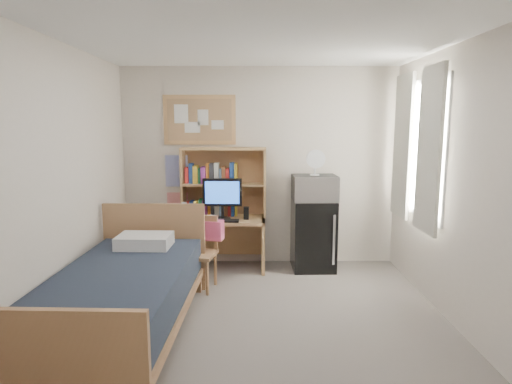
{
  "coord_description": "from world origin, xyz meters",
  "views": [
    {
      "loc": [
        -0.06,
        -3.56,
        1.87
      ],
      "look_at": [
        -0.05,
        1.2,
        1.11
      ],
      "focal_mm": 30.0,
      "sensor_mm": 36.0,
      "label": 1
    }
  ],
  "objects_px": {
    "bulletin_board": "(200,120)",
    "monitor": "(222,199)",
    "speaker_left": "(199,213)",
    "microwave": "(314,188)",
    "desk_chair": "(198,254)",
    "desk": "(223,243)",
    "speaker_right": "(246,213)",
    "mini_fridge": "(313,234)",
    "bed": "(122,305)",
    "desk_fan": "(315,164)"
  },
  "relations": [
    {
      "from": "desk",
      "to": "desk_chair",
      "type": "height_order",
      "value": "desk_chair"
    },
    {
      "from": "bulletin_board",
      "to": "speaker_right",
      "type": "height_order",
      "value": "bulletin_board"
    },
    {
      "from": "bulletin_board",
      "to": "monitor",
      "type": "bearing_deg",
      "value": -47.88
    },
    {
      "from": "desk_chair",
      "to": "bulletin_board",
      "type": "bearing_deg",
      "value": 105.96
    },
    {
      "from": "mini_fridge",
      "to": "bed",
      "type": "xyz_separation_m",
      "value": [
        -1.93,
        -1.83,
        -0.15
      ]
    },
    {
      "from": "desk_chair",
      "to": "speaker_right",
      "type": "xyz_separation_m",
      "value": [
        0.53,
        0.63,
        0.33
      ]
    },
    {
      "from": "mini_fridge",
      "to": "desk_chair",
      "type": "bearing_deg",
      "value": -154.39
    },
    {
      "from": "speaker_left",
      "to": "desk_fan",
      "type": "height_order",
      "value": "desk_fan"
    },
    {
      "from": "monitor",
      "to": "desk_fan",
      "type": "xyz_separation_m",
      "value": [
        1.17,
        0.05,
        0.44
      ]
    },
    {
      "from": "mini_fridge",
      "to": "bulletin_board",
      "type": "bearing_deg",
      "value": 168.19
    },
    {
      "from": "desk",
      "to": "desk_chair",
      "type": "distance_m",
      "value": 0.74
    },
    {
      "from": "bulletin_board",
      "to": "monitor",
      "type": "xyz_separation_m",
      "value": [
        0.31,
        -0.34,
        -0.99
      ]
    },
    {
      "from": "desk_chair",
      "to": "bed",
      "type": "relative_size",
      "value": 0.38
    },
    {
      "from": "monitor",
      "to": "speaker_left",
      "type": "relative_size",
      "value": 3.32
    },
    {
      "from": "monitor",
      "to": "speaker_left",
      "type": "xyz_separation_m",
      "value": [
        -0.3,
        0.01,
        -0.18
      ]
    },
    {
      "from": "microwave",
      "to": "speaker_left",
      "type": "bearing_deg",
      "value": -179.64
    },
    {
      "from": "desk_fan",
      "to": "speaker_right",
      "type": "bearing_deg",
      "value": -177.38
    },
    {
      "from": "desk",
      "to": "bed",
      "type": "bearing_deg",
      "value": -111.26
    },
    {
      "from": "mini_fridge",
      "to": "desk_fan",
      "type": "bearing_deg",
      "value": -90.0
    },
    {
      "from": "mini_fridge",
      "to": "monitor",
      "type": "bearing_deg",
      "value": -177.82
    },
    {
      "from": "bulletin_board",
      "to": "microwave",
      "type": "xyz_separation_m",
      "value": [
        1.48,
        -0.29,
        -0.85
      ]
    },
    {
      "from": "monitor",
      "to": "microwave",
      "type": "bearing_deg",
      "value": 4.11
    },
    {
      "from": "desk_fan",
      "to": "desk",
      "type": "bearing_deg",
      "value": 178.25
    },
    {
      "from": "speaker_right",
      "to": "microwave",
      "type": "distance_m",
      "value": 0.92
    },
    {
      "from": "desk_chair",
      "to": "bed",
      "type": "bearing_deg",
      "value": -103.68
    },
    {
      "from": "desk",
      "to": "monitor",
      "type": "bearing_deg",
      "value": -90.0
    },
    {
      "from": "monitor",
      "to": "desk_fan",
      "type": "height_order",
      "value": "desk_fan"
    },
    {
      "from": "bulletin_board",
      "to": "monitor",
      "type": "relative_size",
      "value": 1.79
    },
    {
      "from": "desk",
      "to": "desk_fan",
      "type": "distance_m",
      "value": 1.56
    },
    {
      "from": "bulletin_board",
      "to": "mini_fridge",
      "type": "xyz_separation_m",
      "value": [
        1.48,
        -0.27,
        -1.47
      ]
    },
    {
      "from": "bulletin_board",
      "to": "bed",
      "type": "height_order",
      "value": "bulletin_board"
    },
    {
      "from": "speaker_left",
      "to": "desk_fan",
      "type": "relative_size",
      "value": 0.54
    },
    {
      "from": "desk",
      "to": "microwave",
      "type": "bearing_deg",
      "value": 1.16
    },
    {
      "from": "desk_chair",
      "to": "speaker_left",
      "type": "relative_size",
      "value": 5.28
    },
    {
      "from": "desk_chair",
      "to": "monitor",
      "type": "height_order",
      "value": "monitor"
    },
    {
      "from": "desk_chair",
      "to": "mini_fridge",
      "type": "relative_size",
      "value": 0.92
    },
    {
      "from": "desk_fan",
      "to": "bed",
      "type": "bearing_deg",
      "value": -138.18
    },
    {
      "from": "monitor",
      "to": "speaker_right",
      "type": "height_order",
      "value": "monitor"
    },
    {
      "from": "bed",
      "to": "microwave",
      "type": "distance_m",
      "value": 2.75
    },
    {
      "from": "monitor",
      "to": "microwave",
      "type": "xyz_separation_m",
      "value": [
        1.17,
        0.05,
        0.13
      ]
    },
    {
      "from": "desk",
      "to": "bed",
      "type": "relative_size",
      "value": 0.49
    },
    {
      "from": "speaker_right",
      "to": "microwave",
      "type": "height_order",
      "value": "microwave"
    },
    {
      "from": "desk_chair",
      "to": "monitor",
      "type": "distance_m",
      "value": 0.86
    },
    {
      "from": "bed",
      "to": "monitor",
      "type": "height_order",
      "value": "monitor"
    },
    {
      "from": "bulletin_board",
      "to": "speaker_left",
      "type": "distance_m",
      "value": 1.22
    },
    {
      "from": "speaker_right",
      "to": "desk_fan",
      "type": "distance_m",
      "value": 1.07
    },
    {
      "from": "mini_fridge",
      "to": "speaker_left",
      "type": "relative_size",
      "value": 5.74
    },
    {
      "from": "speaker_left",
      "to": "microwave",
      "type": "distance_m",
      "value": 1.5
    },
    {
      "from": "desk",
      "to": "mini_fridge",
      "type": "distance_m",
      "value": 1.17
    },
    {
      "from": "mini_fridge",
      "to": "monitor",
      "type": "height_order",
      "value": "monitor"
    }
  ]
}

